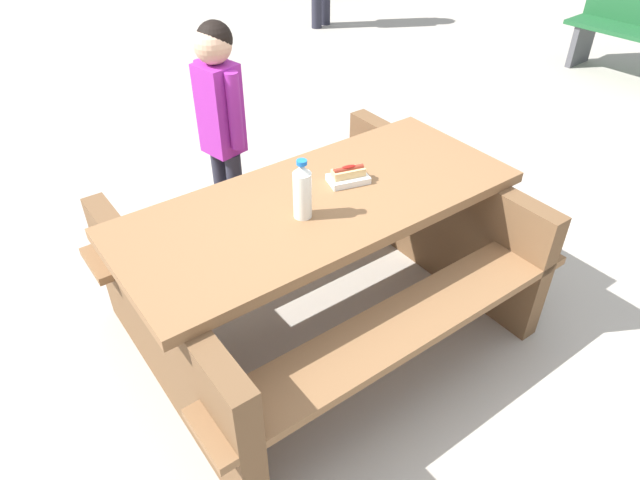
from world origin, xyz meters
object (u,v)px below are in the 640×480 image
Objects in this scene: soda_bottle at (302,191)px; hotdog_tray at (348,176)px; child_in_coat at (220,110)px; picnic_table at (320,254)px.

soda_bottle is 0.35m from hotdog_tray.
picnic_table is at bearing -106.27° from child_in_coat.
child_in_coat reaches higher than picnic_table.
hotdog_tray is 0.16× the size of child_in_coat.
soda_bottle reaches higher than picnic_table.
picnic_table is at bearing 10.37° from soda_bottle.
soda_bottle is at bearing -177.35° from hotdog_tray.
child_in_coat is at bearing 66.07° from soda_bottle.
hotdog_tray is (0.34, 0.02, -0.09)m from soda_bottle.
picnic_table is 8.02× the size of soda_bottle.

